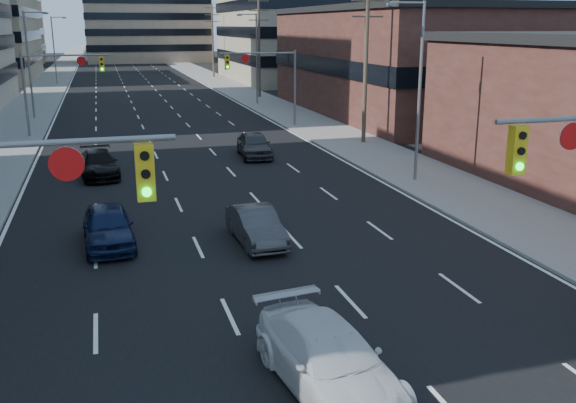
# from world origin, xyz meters

# --- Properties ---
(road_surface) EXTENTS (18.00, 300.00, 0.02)m
(road_surface) POSITION_xyz_m (0.00, 130.00, 0.01)
(road_surface) COLOR black
(road_surface) RESTS_ON ground
(sidewalk_left) EXTENTS (5.00, 300.00, 0.15)m
(sidewalk_left) POSITION_xyz_m (-11.50, 130.00, 0.07)
(sidewalk_left) COLOR slate
(sidewalk_left) RESTS_ON ground
(sidewalk_right) EXTENTS (5.00, 300.00, 0.15)m
(sidewalk_right) POSITION_xyz_m (11.50, 130.00, 0.07)
(sidewalk_right) COLOR slate
(sidewalk_right) RESTS_ON ground
(storefront_right_mid) EXTENTS (20.00, 30.00, 9.00)m
(storefront_right_mid) POSITION_xyz_m (24.00, 50.00, 4.50)
(storefront_right_mid) COLOR #472119
(storefront_right_mid) RESTS_ON ground
(office_right_far) EXTENTS (22.00, 28.00, 14.00)m
(office_right_far) POSITION_xyz_m (25.00, 88.00, 7.00)
(office_right_far) COLOR gray
(office_right_far) RESTS_ON ground
(bg_block_right) EXTENTS (22.00, 22.00, 12.00)m
(bg_block_right) POSITION_xyz_m (32.00, 130.00, 6.00)
(bg_block_right) COLOR gray
(bg_block_right) RESTS_ON ground
(signal_far_left) EXTENTS (6.09, 0.33, 6.00)m
(signal_far_left) POSITION_xyz_m (-7.68, 45.00, 4.30)
(signal_far_left) COLOR slate
(signal_far_left) RESTS_ON ground
(signal_far_right) EXTENTS (6.09, 0.33, 6.00)m
(signal_far_right) POSITION_xyz_m (7.68, 45.00, 4.30)
(signal_far_right) COLOR slate
(signal_far_right) RESTS_ON ground
(utility_pole_block) EXTENTS (2.20, 0.28, 11.00)m
(utility_pole_block) POSITION_xyz_m (12.20, 36.00, 5.78)
(utility_pole_block) COLOR #4C3D2D
(utility_pole_block) RESTS_ON ground
(utility_pole_midblock) EXTENTS (2.20, 0.28, 11.00)m
(utility_pole_midblock) POSITION_xyz_m (12.20, 66.00, 5.78)
(utility_pole_midblock) COLOR #4C3D2D
(utility_pole_midblock) RESTS_ON ground
(utility_pole_distant) EXTENTS (2.20, 0.28, 11.00)m
(utility_pole_distant) POSITION_xyz_m (12.20, 96.00, 5.78)
(utility_pole_distant) COLOR #4C3D2D
(utility_pole_distant) RESTS_ON ground
(streetlight_left_mid) EXTENTS (2.03, 0.22, 9.00)m
(streetlight_left_mid) POSITION_xyz_m (-10.34, 55.00, 5.05)
(streetlight_left_mid) COLOR slate
(streetlight_left_mid) RESTS_ON ground
(streetlight_left_far) EXTENTS (2.03, 0.22, 9.00)m
(streetlight_left_far) POSITION_xyz_m (-10.34, 90.00, 5.05)
(streetlight_left_far) COLOR slate
(streetlight_left_far) RESTS_ON ground
(streetlight_right_near) EXTENTS (2.03, 0.22, 9.00)m
(streetlight_right_near) POSITION_xyz_m (10.34, 25.00, 5.05)
(streetlight_right_near) COLOR slate
(streetlight_right_near) RESTS_ON ground
(streetlight_right_far) EXTENTS (2.03, 0.22, 9.00)m
(streetlight_right_far) POSITION_xyz_m (10.34, 60.00, 5.05)
(streetlight_right_far) COLOR slate
(streetlight_right_far) RESTS_ON ground
(white_van) EXTENTS (2.67, 5.25, 1.46)m
(white_van) POSITION_xyz_m (-0.39, 7.77, 0.73)
(white_van) COLOR silver
(white_van) RESTS_ON ground
(sedan_blue) EXTENTS (1.94, 4.43, 1.49)m
(sedan_blue) POSITION_xyz_m (-4.91, 19.14, 0.74)
(sedan_blue) COLOR #0D1737
(sedan_blue) RESTS_ON ground
(sedan_grey_center) EXTENTS (1.59, 4.11, 1.34)m
(sedan_grey_center) POSITION_xyz_m (0.37, 17.93, 0.67)
(sedan_grey_center) COLOR #37373A
(sedan_grey_center) RESTS_ON ground
(sedan_black_far) EXTENTS (2.26, 4.82, 1.36)m
(sedan_black_far) POSITION_xyz_m (-5.20, 30.91, 0.68)
(sedan_black_far) COLOR black
(sedan_black_far) RESTS_ON ground
(sedan_grey_right) EXTENTS (2.16, 4.64, 1.54)m
(sedan_grey_right) POSITION_xyz_m (4.02, 33.77, 0.77)
(sedan_grey_right) COLOR #333436
(sedan_grey_right) RESTS_ON ground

